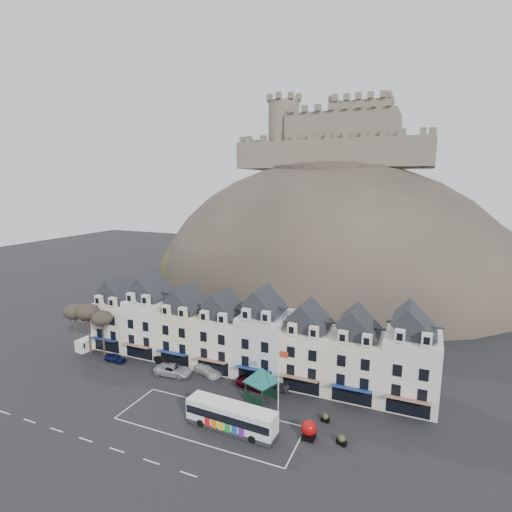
{
  "coord_description": "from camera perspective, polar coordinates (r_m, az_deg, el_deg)",
  "views": [
    {
      "loc": [
        24.36,
        -36.25,
        28.34
      ],
      "look_at": [
        -1.6,
        24.0,
        16.17
      ],
      "focal_mm": 28.0,
      "sensor_mm": 36.0,
      "label": 1
    }
  ],
  "objects": [
    {
      "name": "castle",
      "position": [
        115.3,
        11.72,
        16.2
      ],
      "size": [
        50.2,
        22.2,
        22.0
      ],
      "color": "#696150",
      "rests_on": "ground"
    },
    {
      "name": "car_maroon",
      "position": [
        58.45,
        -0.75,
        -17.67
      ],
      "size": [
        4.54,
        2.4,
        1.47
      ],
      "primitive_type": "imported",
      "rotation": [
        0.0,
        0.0,
        1.41
      ],
      "color": "#590511",
      "rests_on": "ground"
    },
    {
      "name": "bus_shelter",
      "position": [
        54.29,
        0.79,
        -16.62
      ],
      "size": [
        6.81,
        6.81,
        4.62
      ],
      "rotation": [
        0.0,
        0.0,
        -0.36
      ],
      "color": "black",
      "rests_on": "ground"
    },
    {
      "name": "car_navy",
      "position": [
        69.65,
        -19.44,
        -13.57
      ],
      "size": [
        3.75,
        1.57,
        1.27
      ],
      "primitive_type": "imported",
      "rotation": [
        0.0,
        0.0,
        1.55
      ],
      "color": "#0C103F",
      "rests_on": "ground"
    },
    {
      "name": "white_van",
      "position": [
        76.1,
        -22.69,
        -11.39
      ],
      "size": [
        2.38,
        4.61,
        2.02
      ],
      "rotation": [
        0.0,
        0.0,
        -0.11
      ],
      "color": "white",
      "rests_on": "ground"
    },
    {
      "name": "car_silver",
      "position": [
        63.04,
        -11.75,
        -15.65
      ],
      "size": [
        5.83,
        3.25,
        1.57
      ],
      "primitive_type": "imported",
      "rotation": [
        0.0,
        0.0,
        1.69
      ],
      "color": "#B0B3B9",
      "rests_on": "ground"
    },
    {
      "name": "flagpole",
      "position": [
        50.63,
        3.35,
        -16.96
      ],
      "size": [
        1.27,
        0.18,
        8.76
      ],
      "rotation": [
        0.0,
        0.0,
        -0.08
      ],
      "color": "silver",
      "rests_on": "ground"
    },
    {
      "name": "coach_bay_markings",
      "position": [
        52.05,
        -6.81,
        -22.56
      ],
      "size": [
        22.0,
        7.5,
        0.01
      ],
      "primitive_type": "cube",
      "color": "silver",
      "rests_on": "ground"
    },
    {
      "name": "tree_left_near",
      "position": [
        70.02,
        -21.15,
        -8.35
      ],
      "size": [
        3.43,
        3.43,
        7.84
      ],
      "color": "#322720",
      "rests_on": "ground"
    },
    {
      "name": "townhouse_terrace",
      "position": [
        62.0,
        -1.49,
        -11.31
      ],
      "size": [
        54.4,
        9.35,
        11.8
      ],
      "color": "white",
      "rests_on": "ground"
    },
    {
      "name": "bus",
      "position": [
        49.8,
        -3.56,
        -21.84
      ],
      "size": [
        11.08,
        3.11,
        3.1
      ],
      "rotation": [
        0.0,
        0.0,
        -0.05
      ],
      "color": "#262628",
      "rests_on": "ground"
    },
    {
      "name": "planter_west",
      "position": [
        52.32,
        9.86,
        -21.82
      ],
      "size": [
        1.08,
        0.71,
        1.01
      ],
      "rotation": [
        0.0,
        0.0,
        -0.15
      ],
      "color": "black",
      "rests_on": "ground"
    },
    {
      "name": "planter_east",
      "position": [
        49.0,
        12.13,
        -24.33
      ],
      "size": [
        1.24,
        0.94,
        1.11
      ],
      "rotation": [
        0.0,
        0.0,
        -0.4
      ],
      "color": "black",
      "rests_on": "ground"
    },
    {
      "name": "red_buoy",
      "position": [
        49.01,
        7.56,
        -23.36
      ],
      "size": [
        1.74,
        1.74,
        2.15
      ],
      "rotation": [
        0.0,
        0.0,
        0.02
      ],
      "color": "black",
      "rests_on": "ground"
    },
    {
      "name": "ground",
      "position": [
        52.06,
        -9.62,
        -22.63
      ],
      "size": [
        300.0,
        300.0,
        0.0
      ],
      "primitive_type": "plane",
      "color": "black",
      "rests_on": "ground"
    },
    {
      "name": "car_white",
      "position": [
        62.58,
        -6.98,
        -15.73
      ],
      "size": [
        5.59,
        3.85,
        1.5
      ],
      "primitive_type": "imported",
      "rotation": [
        0.0,
        0.0,
        1.2
      ],
      "color": "silver",
      "rests_on": "ground"
    },
    {
      "name": "car_black",
      "position": [
        66.44,
        -12.86,
        -14.34
      ],
      "size": [
        4.62,
        2.84,
        1.44
      ],
      "primitive_type": "imported",
      "rotation": [
        0.0,
        0.0,
        1.24
      ],
      "color": "black",
      "rests_on": "ground"
    },
    {
      "name": "tree_left_far",
      "position": [
        74.11,
        -24.52,
        -7.29
      ],
      "size": [
        3.61,
        3.61,
        8.24
      ],
      "color": "#322720",
      "rests_on": "ground"
    },
    {
      "name": "car_charcoal",
      "position": [
        58.45,
        2.55,
        -17.67
      ],
      "size": [
        4.76,
        2.25,
        1.51
      ],
      "primitive_type": "imported",
      "rotation": [
        0.0,
        0.0,
        1.42
      ],
      "color": "black",
      "rests_on": "ground"
    },
    {
      "name": "castle_hill",
      "position": [
        111.35,
        10.59,
        -4.36
      ],
      "size": [
        100.0,
        76.0,
        68.0
      ],
      "color": "#312C26",
      "rests_on": "ground"
    },
    {
      "name": "tree_left_mid",
      "position": [
        71.88,
        -22.91,
        -7.42
      ],
      "size": [
        3.78,
        3.78,
        8.64
      ],
      "color": "#322720",
      "rests_on": "ground"
    }
  ]
}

